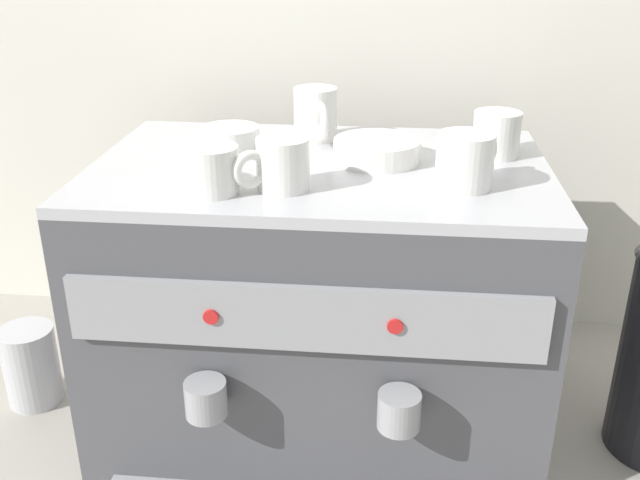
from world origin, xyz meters
name	(u,v)px	position (x,y,z in m)	size (l,w,h in m)	color
ground_plane	(320,409)	(0.00, 0.00, 0.00)	(4.00, 4.00, 0.00)	#9E998E
tiled_backsplash_wall	(339,90)	(0.00, 0.36, 0.47)	(2.80, 0.03, 0.94)	silver
espresso_machine	(320,298)	(0.00, 0.00, 0.22)	(0.67, 0.54, 0.44)	#4C4C51
ceramic_cup_0	(498,134)	(0.26, 0.07, 0.47)	(0.08, 0.10, 0.07)	white
ceramic_cup_1	(280,164)	(-0.04, -0.11, 0.47)	(0.10, 0.08, 0.07)	white
ceramic_cup_2	(316,115)	(-0.02, 0.12, 0.48)	(0.07, 0.11, 0.08)	white
ceramic_cup_3	(210,169)	(-0.13, -0.13, 0.47)	(0.09, 0.09, 0.06)	white
ceramic_cup_4	(467,160)	(0.20, -0.08, 0.48)	(0.09, 0.10, 0.07)	white
ceramic_bowl_0	(230,137)	(-0.15, 0.08, 0.45)	(0.09, 0.09, 0.03)	white
ceramic_bowl_1	(377,151)	(0.08, 0.02, 0.45)	(0.13, 0.13, 0.03)	white
milk_pitcher	(31,365)	(-0.49, -0.02, 0.07)	(0.09, 0.09, 0.14)	#B7B7BC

